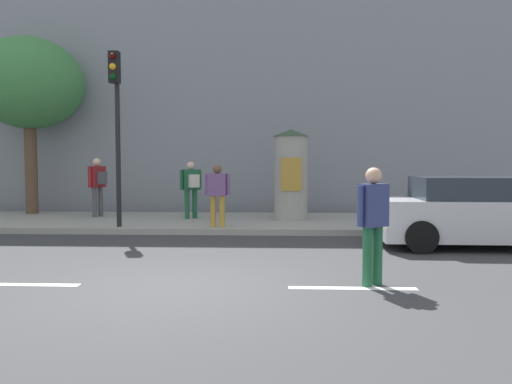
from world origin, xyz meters
name	(u,v)px	position (x,y,z in m)	size (l,w,h in m)	color
ground_plane	(183,287)	(0.00, 0.00, 0.00)	(80.00, 80.00, 0.00)	#38383A
sidewalk_curb	(230,222)	(0.00, 7.00, 0.07)	(36.00, 4.00, 0.15)	#9E9B93
lane_markings	(183,286)	(0.00, 0.00, 0.00)	(25.80, 0.16, 0.01)	silver
building_backdrop	(242,84)	(0.00, 12.00, 4.63)	(36.00, 5.00, 9.26)	gray
traffic_light	(116,110)	(-2.60, 5.24, 3.02)	(0.24, 0.45, 4.26)	black
poster_column	(291,174)	(1.70, 7.15, 1.43)	(1.03, 1.03, 2.52)	#9E9B93
street_tree	(29,84)	(-6.31, 8.40, 4.13)	(3.27, 3.27, 5.41)	brown
pedestrian_tallest	(373,217)	(2.70, 0.18, 0.99)	(0.49, 0.42, 1.69)	#1E5938
pedestrian_near_pole	(98,181)	(-3.92, 7.57, 1.19)	(0.50, 0.63, 1.72)	#4C4C51
pedestrian_in_dark_shirt	(191,185)	(-1.11, 7.19, 1.12)	(0.55, 0.54, 1.61)	#1E5938
pedestrian_with_backpack	(217,191)	(-0.15, 5.43, 1.05)	(0.63, 0.29, 1.54)	#B78C33
parked_car_red	(487,213)	(5.66, 3.57, 0.71)	(4.54, 1.90, 1.46)	silver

